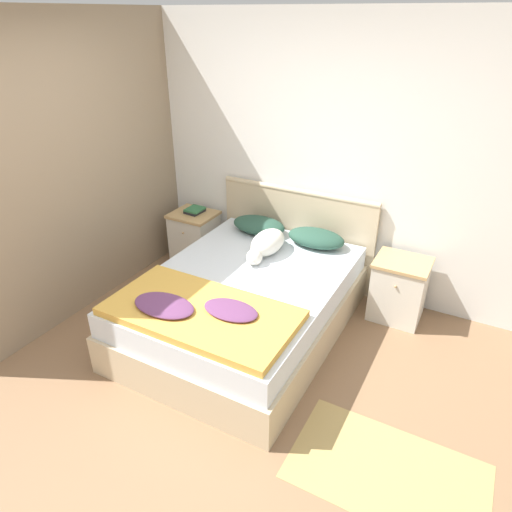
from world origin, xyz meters
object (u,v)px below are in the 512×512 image
nightstand_left (195,237)px  dog (267,244)px  pillow_left (259,225)px  book_stack (195,210)px  bed (244,304)px  pillow_right (316,238)px  nightstand_right (399,289)px

nightstand_left → dog: size_ratio=0.90×
pillow_left → book_stack: bearing=176.7°
bed → book_stack: (-1.12, 0.88, 0.34)m
bed → pillow_right: 0.95m
nightstand_left → pillow_left: bearing=-1.2°
pillow_right → pillow_left: bearing=180.0°
pillow_right → dog: 0.50m
dog → book_stack: bearing=159.2°
nightstand_right → pillow_right: bearing=-178.8°
book_stack → bed: bearing=-38.1°
nightstand_right → pillow_right: size_ratio=1.06×
bed → pillow_right: size_ratio=3.81×
pillow_right → nightstand_right: bearing=1.2°
nightstand_left → dog: bearing=-19.4°
nightstand_right → book_stack: book_stack is taller
dog → book_stack: size_ratio=3.12×
nightstand_left → book_stack: book_stack is taller
nightstand_left → pillow_left: pillow_left is taller
bed → nightstand_right: size_ratio=3.60×
nightstand_right → bed: bearing=-142.9°
nightstand_left → nightstand_right: bearing=0.0°
bed → pillow_right: (0.30, 0.83, 0.35)m
pillow_left → book_stack: pillow_left is taller
pillow_left → bed: bearing=-69.8°
nightstand_left → pillow_right: 1.46m
pillow_right → dog: bearing=-132.5°
nightstand_right → dog: bearing=-161.6°
pillow_left → dog: 0.46m
bed → nightstand_right: nightstand_right is taller
nightstand_left → pillow_left: 0.88m
bed → nightstand_right: bearing=37.1°
nightstand_left → nightstand_right: size_ratio=1.00×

